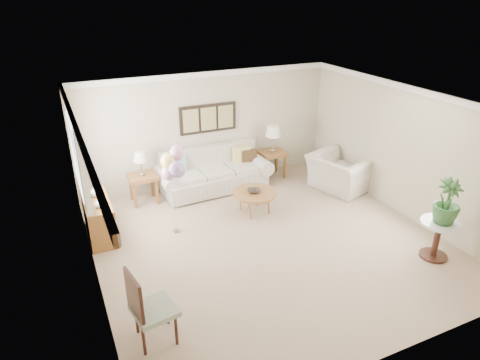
{
  "coord_description": "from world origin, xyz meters",
  "views": [
    {
      "loc": [
        -3.27,
        -5.86,
        4.28
      ],
      "look_at": [
        -0.3,
        0.6,
        1.05
      ],
      "focal_mm": 32.0,
      "sensor_mm": 36.0,
      "label": 1
    }
  ],
  "objects": [
    {
      "name": "ground_plane",
      "position": [
        0.0,
        0.0,
        0.0
      ],
      "size": [
        6.0,
        6.0,
        0.0
      ],
      "primitive_type": "plane",
      "color": "tan"
    },
    {
      "name": "room_shell",
      "position": [
        -0.11,
        0.09,
        1.63
      ],
      "size": [
        6.04,
        6.04,
        2.6
      ],
      "color": "beige",
      "rests_on": "ground"
    },
    {
      "name": "wall_art_triptych",
      "position": [
        0.0,
        2.96,
        1.55
      ],
      "size": [
        1.35,
        0.06,
        0.65
      ],
      "color": "black",
      "rests_on": "ground"
    },
    {
      "name": "sofa",
      "position": [
        -0.08,
        2.52,
        0.38
      ],
      "size": [
        2.62,
        1.08,
        0.95
      ],
      "color": "beige",
      "rests_on": "ground"
    },
    {
      "name": "end_table_left",
      "position": [
        -1.69,
        2.52,
        0.53
      ],
      "size": [
        0.58,
        0.53,
        0.64
      ],
      "color": "brown",
      "rests_on": "ground"
    },
    {
      "name": "end_table_right",
      "position": [
        1.48,
        2.58,
        0.55
      ],
      "size": [
        0.6,
        0.55,
        0.66
      ],
      "color": "brown",
      "rests_on": "ground"
    },
    {
      "name": "lamp_left",
      "position": [
        -1.69,
        2.52,
        1.04
      ],
      "size": [
        0.3,
        0.3,
        0.53
      ],
      "color": "gray",
      "rests_on": "end_table_left"
    },
    {
      "name": "lamp_right",
      "position": [
        1.48,
        2.58,
        1.14
      ],
      "size": [
        0.36,
        0.36,
        0.64
      ],
      "color": "gray",
      "rests_on": "end_table_right"
    },
    {
      "name": "coffee_table",
      "position": [
        0.27,
        1.12,
        0.42
      ],
      "size": [
        0.91,
        0.91,
        0.46
      ],
      "color": "brown",
      "rests_on": "ground"
    },
    {
      "name": "decor_bowl",
      "position": [
        0.25,
        1.11,
        0.49
      ],
      "size": [
        0.32,
        0.32,
        0.06
      ],
      "primitive_type": "imported",
      "rotation": [
        0.0,
        0.0,
        -0.27
      ],
      "color": "#302820",
      "rests_on": "coffee_table"
    },
    {
      "name": "armchair",
      "position": [
        2.53,
        1.3,
        0.41
      ],
      "size": [
        1.4,
        1.51,
        0.81
      ],
      "primitive_type": "imported",
      "rotation": [
        0.0,
        0.0,
        1.85
      ],
      "color": "beige",
      "rests_on": "ground"
    },
    {
      "name": "side_table",
      "position": [
        2.37,
        -1.62,
        0.52
      ],
      "size": [
        0.64,
        0.64,
        0.69
      ],
      "color": "silver",
      "rests_on": "ground"
    },
    {
      "name": "potted_plant",
      "position": [
        2.39,
        -1.65,
        1.08
      ],
      "size": [
        0.5,
        0.5,
        0.78
      ],
      "primitive_type": "imported",
      "rotation": [
        0.0,
        0.0,
        -0.14
      ],
      "color": "#1D4F21",
      "rests_on": "side_table"
    },
    {
      "name": "accent_chair",
      "position": [
        -2.55,
        -1.47,
        0.56
      ],
      "size": [
        0.61,
        0.61,
        1.08
      ],
      "color": "#95A08E",
      "rests_on": "ground"
    },
    {
      "name": "credenza",
      "position": [
        -2.76,
        1.5,
        0.37
      ],
      "size": [
        0.46,
        1.2,
        0.74
      ],
      "color": "brown",
      "rests_on": "ground"
    },
    {
      "name": "vase_white",
      "position": [
        -2.74,
        1.2,
        0.83
      ],
      "size": [
        0.21,
        0.21,
        0.17
      ],
      "primitive_type": "imported",
      "rotation": [
        0.0,
        0.0,
        -0.33
      ],
      "color": "silver",
      "rests_on": "credenza"
    },
    {
      "name": "vase_sage",
      "position": [
        -2.74,
        1.69,
        0.84
      ],
      "size": [
        0.23,
        0.23,
        0.19
      ],
      "primitive_type": "imported",
      "rotation": [
        0.0,
        0.0,
        -0.31
      ],
      "color": "silver",
      "rests_on": "credenza"
    },
    {
      "name": "balloon_cluster",
      "position": [
        -1.42,
        1.02,
        1.38
      ],
      "size": [
        0.44,
        0.48,
        1.73
      ],
      "color": "gray",
      "rests_on": "ground"
    }
  ]
}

